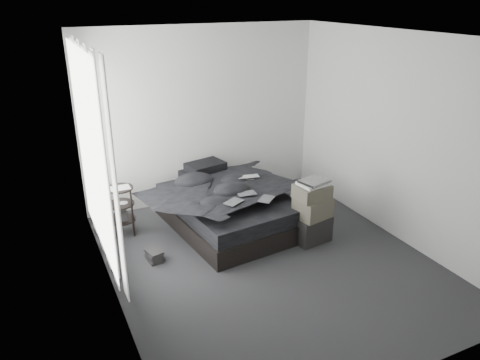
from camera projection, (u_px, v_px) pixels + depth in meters
name	position (u px, v px, depth m)	size (l,w,h in m)	color
floor	(268.00, 260.00, 5.64)	(3.60, 4.20, 0.01)	#2B2C2E
ceiling	(274.00, 35.00, 4.67)	(3.60, 4.20, 0.01)	white
wall_back	(202.00, 116.00, 6.91)	(3.60, 0.01, 2.60)	silver
wall_front	(411.00, 245.00, 3.39)	(3.60, 0.01, 2.60)	silver
wall_left	(105.00, 185.00, 4.44)	(0.01, 4.20, 2.60)	silver
wall_right	(397.00, 138.00, 5.87)	(0.01, 4.20, 2.60)	silver
window_left	(91.00, 153.00, 5.18)	(0.02, 2.00, 2.30)	white
curtain_left	(97.00, 158.00, 5.23)	(0.06, 2.12, 2.48)	white
bed	(229.00, 217.00, 6.42)	(1.42, 1.88, 0.26)	black
mattress	(229.00, 202.00, 6.34)	(1.37, 1.82, 0.20)	black
duvet	(231.00, 189.00, 6.22)	(1.39, 1.61, 0.22)	black
pillow_lower	(201.00, 175.00, 6.83)	(0.57, 0.38, 0.13)	black
pillow_upper	(205.00, 167.00, 6.80)	(0.53, 0.36, 0.12)	black
laptop	(249.00, 174.00, 6.42)	(0.30, 0.19, 0.02)	silver
comic_a	(234.00, 197.00, 5.71)	(0.24, 0.16, 0.01)	black
comic_b	(247.00, 188.00, 5.95)	(0.24, 0.16, 0.01)	black
comic_c	(266.00, 193.00, 5.79)	(0.24, 0.16, 0.01)	black
side_stand	(122.00, 211.00, 6.15)	(0.35, 0.35, 0.65)	black
papers	(120.00, 188.00, 6.02)	(0.25, 0.19, 0.01)	white
floor_books	(154.00, 255.00, 5.59)	(0.15, 0.22, 0.15)	black
box_lower	(310.00, 228.00, 6.04)	(0.46, 0.36, 0.34)	black
box_mid	(313.00, 207.00, 5.92)	(0.43, 0.34, 0.26)	#534F41
box_upper	(312.00, 192.00, 5.84)	(0.41, 0.33, 0.18)	#534F41
art_book_white	(313.00, 184.00, 5.80)	(0.35, 0.28, 0.03)	silver
art_book_snake	(314.00, 181.00, 5.79)	(0.34, 0.27, 0.03)	silver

